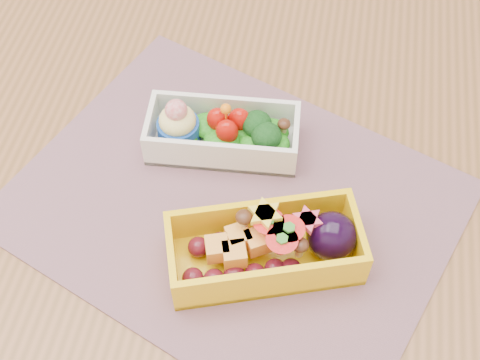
% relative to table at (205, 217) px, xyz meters
% --- Properties ---
extents(table, '(1.20, 0.80, 0.75)m').
position_rel_table_xyz_m(table, '(0.00, 0.00, 0.00)').
color(table, brown).
rests_on(table, ground).
extents(placemat, '(0.54, 0.48, 0.00)m').
position_rel_table_xyz_m(placemat, '(0.04, -0.04, 0.10)').
color(placemat, '#855B63').
rests_on(placemat, table).
extents(bento_white, '(0.17, 0.09, 0.07)m').
position_rel_table_xyz_m(bento_white, '(0.02, 0.03, 0.12)').
color(bento_white, silver).
rests_on(bento_white, placemat).
extents(bento_yellow, '(0.20, 0.14, 0.06)m').
position_rel_table_xyz_m(bento_yellow, '(0.09, -0.10, 0.13)').
color(bento_yellow, yellow).
rests_on(bento_yellow, placemat).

